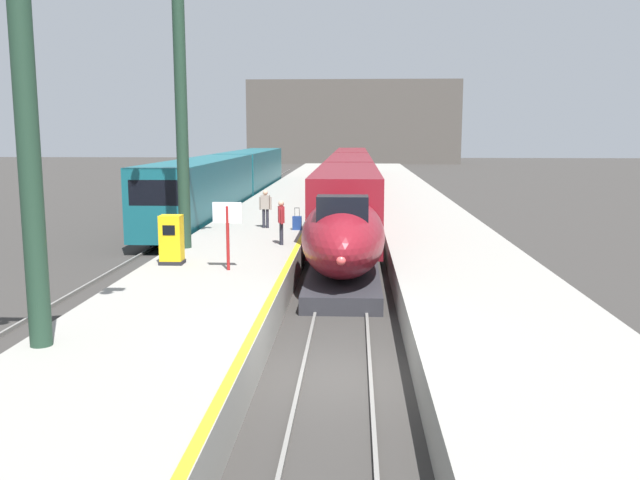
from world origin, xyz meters
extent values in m
plane|color=#33302D|center=(0.00, 0.00, 0.00)|extent=(260.00, 260.00, 0.00)
cube|color=gray|center=(-4.05, 24.75, 0.53)|extent=(4.80, 110.00, 1.05)
cube|color=gray|center=(4.05, 24.75, 0.53)|extent=(4.80, 110.00, 1.05)
cube|color=yellow|center=(-1.77, 24.75, 1.05)|extent=(0.20, 107.80, 0.01)
cube|color=slate|center=(-0.75, 27.50, 0.06)|extent=(0.08, 110.00, 0.12)
cube|color=slate|center=(0.75, 27.50, 0.06)|extent=(0.08, 110.00, 0.12)
cube|color=slate|center=(-8.85, 27.50, 0.06)|extent=(0.08, 110.00, 0.12)
cube|color=slate|center=(-7.35, 27.50, 0.06)|extent=(0.08, 110.00, 0.12)
ellipsoid|color=maroon|center=(0.00, 8.50, 1.83)|extent=(2.78, 7.35, 2.56)
cube|color=#28282D|center=(0.00, 8.13, 0.28)|extent=(2.46, 6.25, 0.55)
cube|color=black|center=(0.00, 6.84, 2.90)|extent=(1.59, 1.00, 0.90)
sphere|color=#F24C4C|center=(0.00, 4.90, 1.68)|extent=(0.28, 0.28, 0.28)
cube|color=maroon|center=(0.00, 17.70, 2.08)|extent=(2.90, 14.00, 3.05)
cube|color=black|center=(-1.42, 17.70, 2.62)|extent=(0.04, 11.90, 0.80)
cube|color=black|center=(1.42, 17.70, 2.62)|extent=(0.04, 11.90, 0.80)
cube|color=silver|center=(0.00, 17.70, 0.80)|extent=(2.92, 13.30, 0.24)
cube|color=black|center=(0.00, 13.22, 0.28)|extent=(2.03, 2.20, 0.56)
cube|color=black|center=(0.00, 22.18, 0.28)|extent=(2.03, 2.20, 0.56)
cube|color=maroon|center=(0.00, 34.30, 2.08)|extent=(2.90, 18.00, 3.05)
cube|color=black|center=(-1.42, 34.30, 2.62)|extent=(0.04, 15.84, 0.80)
cube|color=black|center=(1.42, 34.30, 2.62)|extent=(0.04, 15.84, 0.80)
cube|color=black|center=(0.00, 28.18, 0.28)|extent=(2.03, 2.20, 0.56)
cube|color=black|center=(0.00, 40.42, 0.28)|extent=(2.03, 2.20, 0.56)
cube|color=maroon|center=(0.00, 52.90, 2.08)|extent=(2.90, 18.00, 3.05)
cube|color=black|center=(-1.42, 52.90, 2.62)|extent=(0.04, 15.84, 0.80)
cube|color=black|center=(1.42, 52.90, 2.62)|extent=(0.04, 15.84, 0.80)
cube|color=black|center=(0.00, 46.78, 0.28)|extent=(2.03, 2.20, 0.56)
cube|color=black|center=(0.00, 59.02, 0.28)|extent=(2.03, 2.20, 0.56)
cube|color=#145660|center=(-8.10, 23.19, 2.15)|extent=(2.85, 18.00, 3.30)
cube|color=black|center=(-8.10, 14.23, 2.75)|extent=(2.28, 0.08, 1.10)
cube|color=black|center=(-9.49, 23.19, 2.65)|extent=(0.04, 15.30, 0.90)
cube|color=black|center=(-6.71, 23.19, 2.65)|extent=(0.04, 15.30, 0.90)
cube|color=black|center=(-8.10, 17.43, 0.26)|extent=(2.00, 2.00, 0.52)
cube|color=black|center=(-8.10, 28.95, 0.26)|extent=(2.00, 2.00, 0.52)
cube|color=#145660|center=(-8.10, 41.79, 2.15)|extent=(2.85, 18.00, 3.30)
cylinder|color=#1E3828|center=(-5.90, -1.27, 5.71)|extent=(0.44, 0.44, 9.32)
cylinder|color=#1E3828|center=(-5.90, 10.47, 6.14)|extent=(0.44, 0.44, 10.18)
cylinder|color=#23232D|center=(-3.70, 15.89, 1.48)|extent=(0.13, 0.13, 0.85)
cylinder|color=#23232D|center=(-3.53, 15.87, 1.48)|extent=(0.13, 0.13, 0.85)
cube|color=gray|center=(-3.61, 15.88, 2.21)|extent=(0.41, 0.27, 0.62)
cylinder|color=gray|center=(-3.85, 15.91, 2.16)|extent=(0.09, 0.09, 0.58)
cylinder|color=gray|center=(-3.38, 15.85, 2.16)|extent=(0.09, 0.09, 0.58)
sphere|color=tan|center=(-3.61, 15.88, 2.63)|extent=(0.22, 0.22, 0.22)
cylinder|color=#23232D|center=(-2.43, 11.43, 1.48)|extent=(0.13, 0.13, 0.85)
cylinder|color=#23232D|center=(-2.39, 11.27, 1.48)|extent=(0.13, 0.13, 0.85)
cube|color=maroon|center=(-2.41, 11.35, 2.21)|extent=(0.29, 0.42, 0.62)
cylinder|color=maroon|center=(-2.46, 11.58, 2.16)|extent=(0.09, 0.09, 0.58)
cylinder|color=maroon|center=(-2.36, 11.11, 2.16)|extent=(0.09, 0.09, 0.58)
sphere|color=tan|center=(-2.41, 11.35, 2.63)|extent=(0.22, 0.22, 0.22)
cube|color=navy|center=(-2.15, 15.34, 1.35)|extent=(0.40, 0.22, 0.60)
cylinder|color=#262628|center=(-2.25, 15.34, 1.83)|extent=(0.02, 0.02, 0.36)
cylinder|color=#262628|center=(-2.05, 15.34, 1.83)|extent=(0.02, 0.02, 0.36)
cube|color=#262628|center=(-2.15, 15.34, 2.02)|extent=(0.22, 0.03, 0.02)
cube|color=yellow|center=(-5.55, 7.32, 1.85)|extent=(0.70, 0.56, 1.60)
cube|color=black|center=(-5.55, 7.04, 2.20)|extent=(0.40, 0.02, 0.32)
cube|color=black|center=(-5.55, 7.32, 1.11)|extent=(0.76, 0.62, 0.12)
cylinder|color=maroon|center=(-3.54, 6.44, 2.05)|extent=(0.10, 0.10, 2.00)
cube|color=white|center=(-3.54, 6.44, 2.85)|extent=(0.90, 0.06, 0.64)
cube|color=#4C4742|center=(0.00, 102.00, 7.00)|extent=(36.00, 2.00, 14.00)
camera|label=1|loc=(0.38, -14.13, 5.29)|focal=38.16mm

